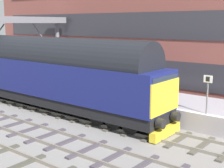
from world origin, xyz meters
The scene contains 8 objects.
ground_plane centered at (0.00, 0.00, 0.00)m, with size 140.00×140.00×0.00m, color gray.
track_main centered at (0.00, 0.00, 0.05)m, with size 2.50×60.00×0.15m.
track_adjacent_west centered at (-3.59, 0.00, 0.06)m, with size 2.50×60.00×0.15m.
station_platform centered at (3.60, 0.00, 0.50)m, with size 4.00×44.00×1.01m.
station_building centered at (9.62, -0.60, 5.19)m, with size 5.06×39.50×10.38m.
diesel_locomotive centered at (0.00, 4.05, 2.48)m, with size 2.74×17.74×4.68m.
platform_number_sign centered at (1.85, -5.97, 2.32)m, with size 0.10×0.44×1.98m.
waiting_passenger centered at (2.60, -3.70, 1.99)m, with size 0.39×0.51×1.64m.
Camera 1 is at (-13.42, -11.95, 5.53)m, focal length 51.49 mm.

